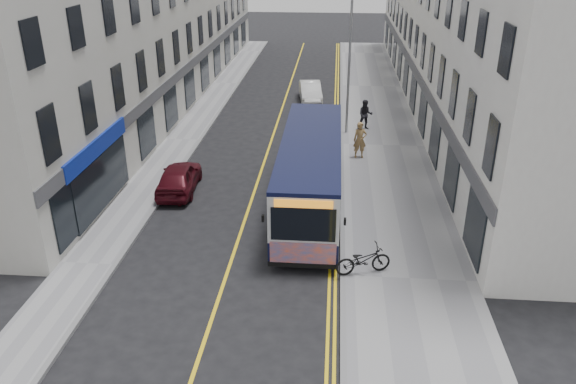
% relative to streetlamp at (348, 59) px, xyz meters
% --- Properties ---
extents(ground, '(140.00, 140.00, 0.00)m').
position_rel_streetlamp_xyz_m(ground, '(-4.17, -14.00, -4.38)').
color(ground, black).
rests_on(ground, ground).
extents(pavement_east, '(4.50, 64.00, 0.12)m').
position_rel_streetlamp_xyz_m(pavement_east, '(2.08, -2.00, -4.32)').
color(pavement_east, gray).
rests_on(pavement_east, ground).
extents(pavement_west, '(2.00, 64.00, 0.12)m').
position_rel_streetlamp_xyz_m(pavement_west, '(-9.17, -2.00, -4.32)').
color(pavement_west, gray).
rests_on(pavement_west, ground).
extents(kerb_east, '(0.18, 64.00, 0.13)m').
position_rel_streetlamp_xyz_m(kerb_east, '(-0.17, -2.00, -4.32)').
color(kerb_east, slate).
rests_on(kerb_east, ground).
extents(kerb_west, '(0.18, 64.00, 0.13)m').
position_rel_streetlamp_xyz_m(kerb_west, '(-8.17, -2.00, -4.32)').
color(kerb_west, slate).
rests_on(kerb_west, ground).
extents(road_centre_line, '(0.12, 64.00, 0.01)m').
position_rel_streetlamp_xyz_m(road_centre_line, '(-4.17, -2.00, -4.38)').
color(road_centre_line, yellow).
rests_on(road_centre_line, ground).
extents(road_dbl_yellow_inner, '(0.10, 64.00, 0.01)m').
position_rel_streetlamp_xyz_m(road_dbl_yellow_inner, '(-0.62, -2.00, -4.38)').
color(road_dbl_yellow_inner, yellow).
rests_on(road_dbl_yellow_inner, ground).
extents(road_dbl_yellow_outer, '(0.10, 64.00, 0.01)m').
position_rel_streetlamp_xyz_m(road_dbl_yellow_outer, '(-0.42, -2.00, -4.38)').
color(road_dbl_yellow_outer, yellow).
rests_on(road_dbl_yellow_outer, ground).
extents(terrace_east, '(6.00, 46.00, 13.00)m').
position_rel_streetlamp_xyz_m(terrace_east, '(7.33, 7.00, 2.12)').
color(terrace_east, white).
rests_on(terrace_east, ground).
extents(terrace_west, '(6.00, 46.00, 13.00)m').
position_rel_streetlamp_xyz_m(terrace_west, '(-13.17, 7.00, 2.12)').
color(terrace_west, beige).
rests_on(terrace_west, ground).
extents(streetlamp, '(1.32, 0.18, 8.00)m').
position_rel_streetlamp_xyz_m(streetlamp, '(0.00, 0.00, 0.00)').
color(streetlamp, gray).
rests_on(streetlamp, ground).
extents(city_bus, '(2.48, 10.61, 3.08)m').
position_rel_streetlamp_xyz_m(city_bus, '(-1.55, -9.86, -2.70)').
color(city_bus, black).
rests_on(city_bus, ground).
extents(bicycle, '(2.06, 1.25, 1.02)m').
position_rel_streetlamp_xyz_m(bicycle, '(0.50, -15.02, -3.75)').
color(bicycle, black).
rests_on(bicycle, pavement_east).
extents(pedestrian_near, '(0.73, 0.52, 1.88)m').
position_rel_streetlamp_xyz_m(pedestrian_near, '(0.71, -3.99, -3.32)').
color(pedestrian_near, olive).
rests_on(pedestrian_near, pavement_east).
extents(pedestrian_far, '(0.87, 0.68, 1.76)m').
position_rel_streetlamp_xyz_m(pedestrian_far, '(1.18, 0.70, -3.38)').
color(pedestrian_far, black).
rests_on(pedestrian_far, pavement_east).
extents(car_white, '(1.90, 4.16, 1.32)m').
position_rel_streetlamp_xyz_m(car_white, '(-2.37, 7.05, -3.72)').
color(car_white, white).
rests_on(car_white, ground).
extents(car_maroon, '(1.80, 4.02, 1.34)m').
position_rel_streetlamp_xyz_m(car_maroon, '(-7.57, -8.66, -3.71)').
color(car_maroon, '#450B14').
rests_on(car_maroon, ground).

